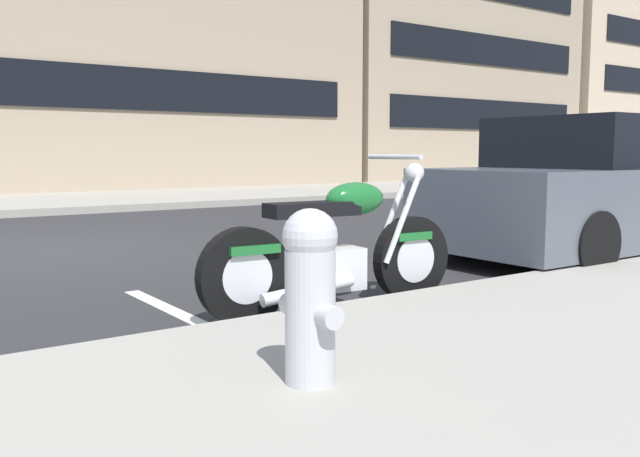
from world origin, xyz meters
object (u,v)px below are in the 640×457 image
object	(u,v)px
parked_motorcycle	(337,252)
parked_car_across_street	(606,191)
fire_hydrant	(310,291)
car_opposite_curb	(631,167)

from	to	relation	value
parked_motorcycle	parked_car_across_street	size ratio (longest dim) A/B	0.46
parked_motorcycle	fire_hydrant	distance (m)	1.95
parked_car_across_street	car_opposite_curb	size ratio (longest dim) A/B	0.98
car_opposite_curb	fire_hydrant	distance (m)	21.37
parked_motorcycle	car_opposite_curb	size ratio (longest dim) A/B	0.45
parked_car_across_street	fire_hydrant	world-z (taller)	parked_car_across_street
car_opposite_curb	fire_hydrant	xyz separation A→B (m)	(-19.04, -9.69, -0.13)
parked_motorcycle	car_opposite_curb	distance (m)	19.59
parked_car_across_street	car_opposite_curb	xyz separation A→B (m)	(13.65, 7.69, -0.02)
car_opposite_curb	parked_motorcycle	bearing A→B (deg)	25.02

